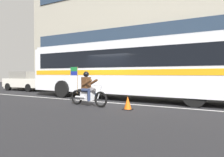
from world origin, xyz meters
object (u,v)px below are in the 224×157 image
transit_bus (131,66)px  parked_sedan_curbside (26,81)px  motorcycle_with_rider (88,91)px  traffic_cone (128,103)px

transit_bus → parked_sedan_curbside: (-10.66, 1.39, -1.03)m
motorcycle_with_rider → transit_bus: bearing=78.4°
transit_bus → motorcycle_with_rider: size_ratio=6.02×
parked_sedan_curbside → transit_bus: bearing=-7.4°
motorcycle_with_rider → traffic_cone: (2.03, -0.05, -0.41)m
transit_bus → traffic_cone: bearing=-67.1°
transit_bus → traffic_cone: transit_bus is taller
motorcycle_with_rider → parked_sedan_curbside: (-10.01, 4.59, 0.18)m
motorcycle_with_rider → parked_sedan_curbside: motorcycle_with_rider is taller
motorcycle_with_rider → traffic_cone: 2.07m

